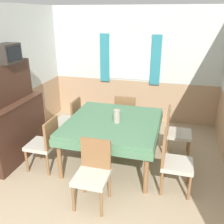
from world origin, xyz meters
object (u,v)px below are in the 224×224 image
chair_left_near (45,142)px  sideboard (12,120)px  chair_right_far (175,130)px  tv (7,53)px  chair_left_far (70,119)px  chair_right_near (173,160)px  vase (117,116)px  chair_head_window (126,114)px  dining_table (113,126)px  chair_head_near (93,171)px

chair_left_near → sideboard: 0.79m
chair_right_far → tv: bearing=-76.1°
chair_left_far → sideboard: (-0.73, -0.81, 0.23)m
chair_left_near → chair_right_far: bearing=-63.7°
chair_right_near → vase: size_ratio=4.17×
chair_right_far → tv: (-2.74, -0.68, 1.35)m
chair_left_near → tv: 1.56m
tv → vase: tv is taller
chair_head_window → sideboard: sideboard is taller
dining_table → vase: size_ratio=7.35×
chair_right_near → tv: tv is taller
chair_head_window → chair_left_far: bearing=-151.8°
chair_head_near → chair_left_far: bearing=-56.7°
sideboard → chair_head_near: bearing=-22.9°
sideboard → tv: size_ratio=4.09×
chair_head_near → sideboard: size_ratio=0.53×
chair_right_far → chair_left_far: size_ratio=1.00×
chair_head_near → vase: size_ratio=4.17×
chair_right_far → vase: (-0.94, -0.55, 0.40)m
chair_head_window → chair_left_near: same height
dining_table → chair_left_far: (-1.01, 0.50, -0.19)m
chair_left_far → chair_right_far: bearing=-90.0°
chair_right_near → vase: vase is taller
dining_table → tv: size_ratio=3.84×
dining_table → vase: 0.23m
chair_head_window → chair_right_far: same height
sideboard → tv: tv is taller
vase → chair_left_near: bearing=-157.7°
chair_head_window → chair_left_far: size_ratio=1.00×
chair_head_window → chair_left_near: size_ratio=1.00×
chair_head_window → vase: bearing=-86.1°
chair_right_far → sideboard: size_ratio=0.53×
dining_table → chair_right_near: 1.14m
chair_left_near → chair_head_near: bearing=-118.2°
vase → chair_head_near: bearing=-94.3°
sideboard → vase: 1.84m
chair_left_far → chair_left_near: (0.00, -1.00, 0.00)m
vase → chair_head_window: bearing=93.9°
chair_right_near → tv: size_ratio=2.18×
dining_table → chair_left_near: 1.14m
chair_right_near → sideboard: size_ratio=0.53×
chair_head_window → dining_table: bearing=-90.0°
chair_head_window → chair_right_far: bearing=-28.2°
dining_table → vase: (0.07, -0.05, 0.21)m
chair_right_far → sideboard: (-2.75, -0.81, 0.23)m
dining_table → chair_right_near: bearing=-26.3°
chair_left_far → chair_head_near: bearing=-146.7°
chair_head_window → chair_right_far: 1.15m
chair_head_near → chair_head_window: 2.08m
dining_table → chair_head_near: (0.00, -1.04, -0.19)m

